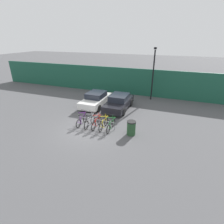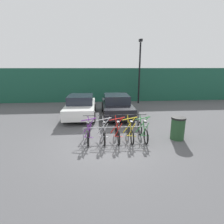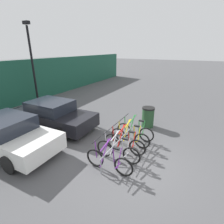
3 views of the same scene
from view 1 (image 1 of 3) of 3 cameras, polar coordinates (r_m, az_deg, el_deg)
The scene contains 12 objects.
ground_plane at distance 13.19m, azimuth -7.80°, elevation -5.61°, with size 120.00×120.00×0.00m, color #4C4C4F.
hoarding_wall at distance 20.93m, azimuth 4.36°, elevation 10.03°, with size 36.00×0.16×3.07m, color #19513D.
bike_rack at distance 13.33m, azimuth -5.02°, elevation -2.84°, with size 2.97×0.04×0.57m.
bicycle_purple at distance 13.78m, azimuth -9.83°, elevation -2.64°, with size 0.68×1.71×1.05m.
bicycle_silver at distance 13.48m, azimuth -7.34°, elevation -3.10°, with size 0.68×1.71×1.05m.
bicycle_red at distance 13.23m, azimuth -5.07°, elevation -3.52°, with size 0.68×1.71×1.05m.
bicycle_yellow at distance 13.02m, azimuth -2.80°, elevation -3.93°, with size 0.68×1.71×1.05m.
bicycle_green at distance 12.82m, azimuth -0.37°, elevation -4.36°, with size 0.68×1.71×1.05m.
car_white at distance 17.24m, azimuth -5.27°, elevation 4.14°, with size 1.91×4.14×1.40m.
car_black at distance 16.44m, azimuth 2.28°, elevation 3.26°, with size 1.91×4.30×1.40m.
lamp_post at distance 19.01m, azimuth 13.33°, elevation 12.80°, with size 0.24×0.44×5.40m.
trash_bin at distance 12.24m, azimuth 6.30°, elevation -5.19°, with size 0.63×0.63×1.03m.
Camera 1 is at (5.69, -10.06, 6.35)m, focal length 28.00 mm.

